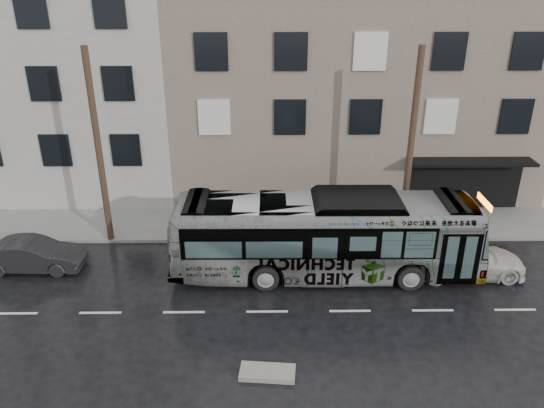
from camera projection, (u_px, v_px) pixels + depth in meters
The scene contains 10 objects.
ground at pixel (267, 277), 22.65m from camera, with size 120.00×120.00×0.00m, color black.
sidewalk at pixel (267, 224), 27.08m from camera, with size 90.00×3.60×0.15m, color gray.
building_taupe at pixel (348, 86), 32.01m from camera, with size 20.00×12.00×11.00m, color gray.
utility_pole_front at pixel (411, 148), 23.82m from camera, with size 0.30×0.30×9.00m, color #4E3727.
utility_pole_rear at pixel (99, 149), 23.66m from camera, with size 0.30×0.30×9.00m, color #4E3727.
sign_post at pixel (426, 214), 25.19m from camera, with size 0.06×0.06×2.40m, color slate.
bus at pixel (325, 236), 22.23m from camera, with size 3.02×12.91×3.60m, color #B2B2B2.
white_sedan at pixel (465, 259), 22.57m from camera, with size 2.06×5.06×1.47m, color silver.
dark_sedan at pixel (33, 255), 22.93m from camera, with size 1.50×4.30×1.42m, color black.
slush_pile at pixel (267, 373), 17.20m from camera, with size 1.80×0.80×0.18m, color #9E9C96.
Camera 1 is at (-0.02, -19.36, 12.17)m, focal length 35.00 mm.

